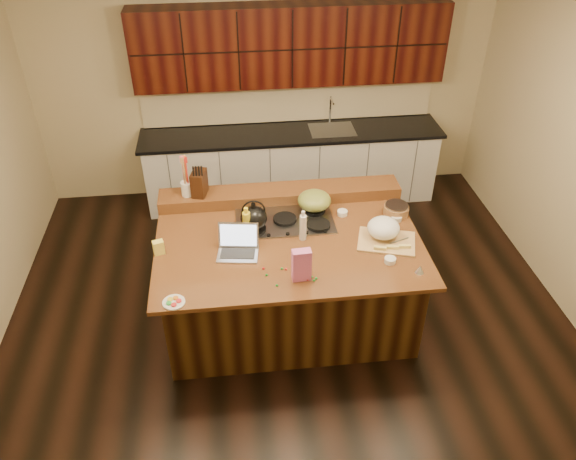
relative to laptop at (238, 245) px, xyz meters
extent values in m
cube|color=black|center=(0.46, 0.11, -0.99)|extent=(5.50, 5.00, 0.01)
cube|color=silver|center=(0.46, 0.11, 1.72)|extent=(5.50, 5.00, 0.01)
cube|color=tan|center=(0.46, 2.61, 0.36)|extent=(5.50, 0.01, 2.70)
cube|color=black|center=(0.46, 0.11, -0.55)|extent=(2.22, 1.42, 0.88)
cube|color=black|center=(0.46, 0.11, -0.09)|extent=(2.40, 1.60, 0.04)
cube|color=black|center=(0.46, 0.81, -0.01)|extent=(2.40, 0.30, 0.12)
cube|color=gray|center=(0.46, 0.41, -0.06)|extent=(0.92, 0.52, 0.02)
cylinder|color=black|center=(0.16, 0.54, -0.04)|extent=(0.22, 0.22, 0.03)
cylinder|color=black|center=(0.76, 0.54, -0.04)|extent=(0.22, 0.22, 0.03)
cylinder|color=black|center=(0.16, 0.28, -0.04)|extent=(0.22, 0.22, 0.03)
cylinder|color=black|center=(0.76, 0.28, -0.04)|extent=(0.22, 0.22, 0.03)
cylinder|color=black|center=(0.46, 0.41, -0.04)|extent=(0.22, 0.22, 0.03)
cube|color=silver|center=(0.76, 2.28, -0.54)|extent=(3.60, 0.62, 0.90)
cube|color=black|center=(0.76, 2.28, -0.07)|extent=(3.70, 0.66, 0.04)
cube|color=gray|center=(1.26, 2.28, -0.05)|extent=(0.55, 0.42, 0.01)
cylinder|color=gray|center=(1.26, 2.46, 0.13)|extent=(0.02, 0.02, 0.36)
cube|color=black|center=(0.76, 2.43, 0.96)|extent=(3.60, 0.34, 0.90)
cube|color=tan|center=(0.76, 2.59, 0.21)|extent=(3.60, 0.03, 0.50)
ellipsoid|color=black|center=(0.16, 0.28, 0.09)|extent=(0.31, 0.31, 0.22)
ellipsoid|color=olive|center=(0.76, 0.54, 0.07)|extent=(0.35, 0.35, 0.18)
cube|color=#B7B7BC|center=(-0.01, -0.05, -0.06)|extent=(0.38, 0.29, 0.02)
cube|color=black|center=(-0.01, -0.05, -0.05)|extent=(0.32, 0.19, 0.00)
cube|color=#B7B7BC|center=(0.01, 0.07, 0.07)|extent=(0.36, 0.12, 0.23)
cube|color=silver|center=(0.01, 0.06, 0.07)|extent=(0.32, 0.10, 0.19)
cylinder|color=yellow|center=(0.09, 0.20, 0.07)|extent=(0.09, 0.09, 0.27)
cylinder|color=silver|center=(0.59, 0.12, 0.06)|extent=(0.07, 0.07, 0.25)
cube|color=tan|center=(1.33, -0.03, -0.05)|extent=(0.59, 0.50, 0.02)
ellipsoid|color=white|center=(1.31, 0.04, 0.05)|extent=(0.29, 0.29, 0.18)
cube|color=#EDD872|center=(1.24, -0.15, -0.03)|extent=(0.11, 0.03, 0.03)
cube|color=#EDD872|center=(1.35, -0.15, -0.03)|extent=(0.11, 0.03, 0.03)
cube|color=#EDD872|center=(1.46, -0.15, -0.03)|extent=(0.11, 0.03, 0.03)
cylinder|color=gray|center=(1.44, -0.05, -0.04)|extent=(0.19, 0.08, 0.01)
cylinder|color=white|center=(1.29, -0.31, -0.04)|extent=(0.12, 0.12, 0.04)
cylinder|color=white|center=(1.52, 0.31, -0.04)|extent=(0.11, 0.11, 0.04)
cylinder|color=white|center=(1.02, 0.46, -0.04)|extent=(0.11, 0.11, 0.04)
cylinder|color=#996B3F|center=(1.54, 0.41, -0.02)|extent=(0.27, 0.27, 0.09)
cone|color=silver|center=(1.50, -0.47, -0.03)|extent=(0.10, 0.10, 0.07)
cube|color=#D262A2|center=(0.50, -0.43, 0.08)|extent=(0.16, 0.09, 0.29)
cylinder|color=white|center=(-0.54, -0.60, -0.06)|extent=(0.19, 0.19, 0.01)
cube|color=#F6E757|center=(-0.69, 0.06, 0.00)|extent=(0.11, 0.09, 0.13)
cylinder|color=white|center=(-0.45, 0.81, 0.12)|extent=(0.15, 0.15, 0.14)
cube|color=black|center=(-0.33, 0.81, 0.18)|extent=(0.17, 0.23, 0.25)
ellipsoid|color=red|center=(0.39, -0.30, -0.06)|extent=(0.02, 0.02, 0.02)
ellipsoid|color=#198C26|center=(0.56, -0.34, -0.06)|extent=(0.02, 0.02, 0.02)
ellipsoid|color=red|center=(0.58, -0.34, -0.06)|extent=(0.02, 0.02, 0.02)
ellipsoid|color=#198C26|center=(0.62, -0.45, -0.06)|extent=(0.02, 0.02, 0.02)
ellipsoid|color=red|center=(0.44, -0.27, -0.06)|extent=(0.02, 0.02, 0.02)
ellipsoid|color=#198C26|center=(0.60, -0.48, -0.06)|extent=(0.02, 0.02, 0.02)
ellipsoid|color=red|center=(0.20, -0.27, -0.06)|extent=(0.02, 0.02, 0.02)
ellipsoid|color=#198C26|center=(0.35, -0.29, -0.06)|extent=(0.02, 0.02, 0.02)
ellipsoid|color=red|center=(0.52, -0.29, -0.06)|extent=(0.02, 0.02, 0.02)
ellipsoid|color=#198C26|center=(0.59, -0.43, -0.06)|extent=(0.02, 0.02, 0.02)
ellipsoid|color=red|center=(0.56, -0.38, -0.06)|extent=(0.02, 0.02, 0.02)
ellipsoid|color=#198C26|center=(0.22, -0.36, -0.06)|extent=(0.02, 0.02, 0.02)
ellipsoid|color=red|center=(0.55, -0.46, -0.06)|extent=(0.02, 0.02, 0.02)
ellipsoid|color=#198C26|center=(0.29, -0.50, -0.06)|extent=(0.02, 0.02, 0.02)
camera|label=1|loc=(-0.03, -3.93, 2.97)|focal=35.00mm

